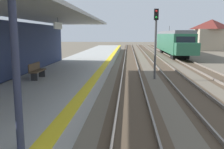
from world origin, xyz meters
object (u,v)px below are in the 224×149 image
Objects in this scene: platform_bench at (37,70)px; rail_signal_post at (156,37)px; approaching_train at (173,42)px; distant_trackside_house at (211,34)px.

rail_signal_post is at bearing 36.52° from platform_bench.
rail_signal_post is (-5.04, -21.10, 1.02)m from approaching_train.
distant_trackside_house is at bearing 60.63° from platform_bench.
approaching_train is at bearing 65.23° from platform_bench.
distant_trackside_house reaches higher than approaching_train.
approaching_train is at bearing -127.43° from distant_trackside_house.
platform_bench is (-12.17, -26.38, -0.80)m from approaching_train.
approaching_train is 2.97× the size of distant_trackside_house.
platform_bench is 45.47m from distant_trackside_house.
platform_bench is 0.24× the size of distant_trackside_house.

